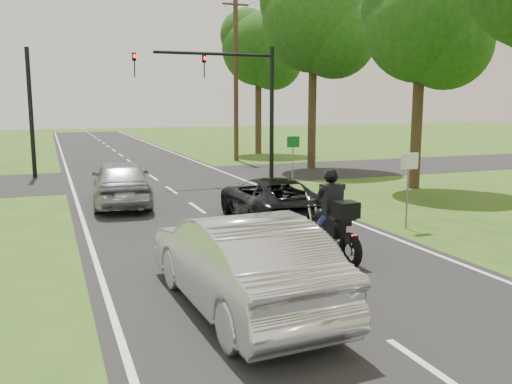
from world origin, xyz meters
TOP-DOWN VIEW (x-y plane):
  - ground at (0.00, 0.00)m, footprint 140.00×140.00m
  - road at (0.00, 10.00)m, footprint 8.00×100.00m
  - cross_road at (0.00, 16.00)m, footprint 60.00×7.00m
  - motorcycle_rider at (1.33, 1.15)m, footprint 0.68×2.39m
  - dark_suv at (1.50, 5.16)m, footprint 2.53×4.95m
  - silver_sedan at (-1.63, -1.00)m, footprint 2.03×5.11m
  - silver_suv at (-2.28, 9.38)m, footprint 2.28×4.86m
  - traffic_signal at (3.34, 14.00)m, footprint 6.38×0.44m
  - signal_pole_far at (-5.20, 18.00)m, footprint 0.20×0.20m
  - utility_pole_far at (6.20, 22.00)m, footprint 1.60×0.28m
  - sign_white at (4.70, 2.98)m, footprint 0.55×0.07m
  - sign_green at (4.90, 10.98)m, footprint 0.55×0.07m
  - tree_row_c at (9.75, 8.80)m, footprint 4.80×4.65m
  - tree_row_d at (9.10, 16.76)m, footprint 5.76×5.58m
  - tree_row_e at (9.48, 25.78)m, footprint 5.28×5.12m

SIDE VIEW (x-z plane):
  - ground at x=0.00m, z-range 0.00..0.00m
  - cross_road at x=0.00m, z-range 0.00..0.01m
  - road at x=0.00m, z-range 0.00..0.01m
  - dark_suv at x=1.50m, z-range 0.01..1.35m
  - motorcycle_rider at x=1.33m, z-range -0.22..1.84m
  - silver_suv at x=-2.28m, z-range 0.01..1.62m
  - silver_sedan at x=-1.63m, z-range 0.01..1.66m
  - sign_white at x=4.70m, z-range 0.54..2.66m
  - sign_green at x=4.90m, z-range 0.54..2.66m
  - signal_pole_far at x=-5.20m, z-range 0.00..6.00m
  - traffic_signal at x=3.34m, z-range 1.14..7.14m
  - utility_pole_far at x=6.20m, z-range 0.08..10.08m
  - tree_row_c at x=9.75m, z-range 1.85..10.61m
  - tree_row_e at x=9.48m, z-range 2.03..11.64m
  - tree_row_d at x=9.10m, z-range 2.21..12.66m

